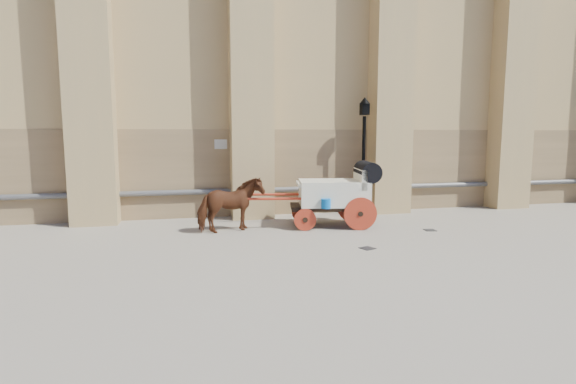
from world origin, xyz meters
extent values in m
plane|color=gray|center=(0.00, 0.00, 0.00)|extent=(90.00, 90.00, 0.00)
cube|color=#987B54|center=(2.00, 4.15, 1.50)|extent=(44.00, 0.35, 3.00)
cylinder|color=#59595B|center=(2.00, 3.88, 0.90)|extent=(42.00, 0.18, 0.18)
cube|color=beige|center=(-2.00, 3.97, 2.50)|extent=(0.42, 0.04, 0.32)
imported|color=#5E2915|center=(-1.94, 1.49, 0.79)|extent=(2.05, 1.37, 1.59)
cube|color=black|center=(1.14, 1.67, 0.60)|extent=(2.57, 1.51, 0.13)
cube|color=white|center=(1.25, 1.65, 1.04)|extent=(2.29, 1.72, 0.77)
cube|color=white|center=(2.06, 1.50, 1.48)|extent=(0.41, 1.37, 0.60)
cube|color=white|center=(0.34, 1.82, 1.31)|extent=(0.59, 1.25, 0.11)
cylinder|color=black|center=(2.27, 1.47, 1.70)|extent=(0.85, 1.46, 0.61)
cylinder|color=#BA331C|center=(1.83, 0.86, 0.49)|extent=(0.98, 0.24, 0.98)
cylinder|color=#BA331C|center=(2.07, 2.19, 0.49)|extent=(0.98, 0.24, 0.98)
cylinder|color=#BA331C|center=(0.21, 1.15, 0.33)|extent=(0.66, 0.18, 0.66)
cylinder|color=#BA331C|center=(0.46, 2.49, 0.33)|extent=(0.66, 0.18, 0.66)
cylinder|color=#BA331C|center=(-0.72, 1.51, 0.93)|extent=(2.60, 0.55, 0.08)
cylinder|color=#BA331C|center=(-0.54, 2.48, 0.93)|extent=(2.60, 0.55, 0.08)
cylinder|color=blue|center=(0.79, 0.96, 0.82)|extent=(0.28, 0.28, 0.28)
cylinder|color=black|center=(2.86, 3.21, 1.72)|extent=(0.11, 0.11, 3.45)
cone|color=black|center=(2.86, 3.21, 0.17)|extent=(0.34, 0.34, 0.34)
cube|color=black|center=(2.86, 3.21, 3.69)|extent=(0.27, 0.27, 0.40)
cone|color=black|center=(2.86, 3.21, 3.98)|extent=(0.38, 0.38, 0.23)
cube|color=black|center=(1.19, -1.22, 0.01)|extent=(0.42, 0.42, 0.01)
cube|color=black|center=(3.85, 0.37, 0.01)|extent=(0.36, 0.36, 0.01)
camera|label=1|loc=(-3.18, -11.43, 2.83)|focal=28.00mm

